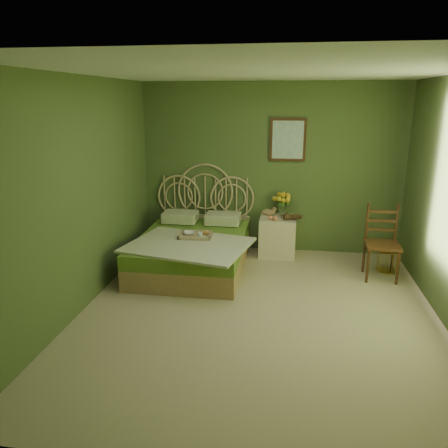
% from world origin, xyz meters
% --- Properties ---
extents(floor, '(4.50, 4.50, 0.00)m').
position_xyz_m(floor, '(0.00, 0.00, 0.00)').
color(floor, tan).
rests_on(floor, ground).
extents(ceiling, '(4.50, 4.50, 0.00)m').
position_xyz_m(ceiling, '(0.00, 0.00, 2.60)').
color(ceiling, silver).
rests_on(ceiling, wall_back).
extents(wall_back, '(4.00, 0.00, 4.00)m').
position_xyz_m(wall_back, '(0.00, 2.25, 1.30)').
color(wall_back, '#4F6535').
rests_on(wall_back, floor).
extents(wall_left, '(0.00, 4.50, 4.50)m').
position_xyz_m(wall_left, '(-2.00, 0.00, 1.30)').
color(wall_left, '#4F6535').
rests_on(wall_left, floor).
extents(wall_art, '(0.54, 0.04, 0.64)m').
position_xyz_m(wall_art, '(0.24, 2.22, 1.75)').
color(wall_art, '#34180E').
rests_on(wall_art, wall_back).
extents(bed, '(1.73, 2.18, 1.35)m').
position_xyz_m(bed, '(-1.03, 1.29, 0.30)').
color(bed, tan).
rests_on(bed, floor).
extents(nightstand, '(0.54, 0.54, 1.03)m').
position_xyz_m(nightstand, '(0.15, 1.99, 0.36)').
color(nightstand, beige).
rests_on(nightstand, floor).
extents(chair, '(0.45, 0.45, 1.00)m').
position_xyz_m(chair, '(1.55, 1.34, 0.55)').
color(chair, '#34180E').
rests_on(chair, floor).
extents(birdcage, '(0.26, 0.26, 0.40)m').
position_xyz_m(birdcage, '(1.70, 1.53, 0.19)').
color(birdcage, gold).
rests_on(birdcage, floor).
extents(book_lower, '(0.21, 0.25, 0.02)m').
position_xyz_m(book_lower, '(0.32, 2.00, 0.61)').
color(book_lower, '#381E0F').
rests_on(book_lower, nightstand).
extents(book_upper, '(0.27, 0.29, 0.02)m').
position_xyz_m(book_upper, '(0.32, 2.00, 0.63)').
color(book_upper, '#472819').
rests_on(book_upper, nightstand).
extents(cereal_bowl, '(0.18, 0.18, 0.04)m').
position_xyz_m(cereal_bowl, '(-1.06, 1.17, 0.54)').
color(cereal_bowl, white).
rests_on(cereal_bowl, bed).
extents(coffee_cup, '(0.10, 0.10, 0.07)m').
position_xyz_m(coffee_cup, '(-0.88, 1.06, 0.56)').
color(coffee_cup, white).
rests_on(coffee_cup, bed).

